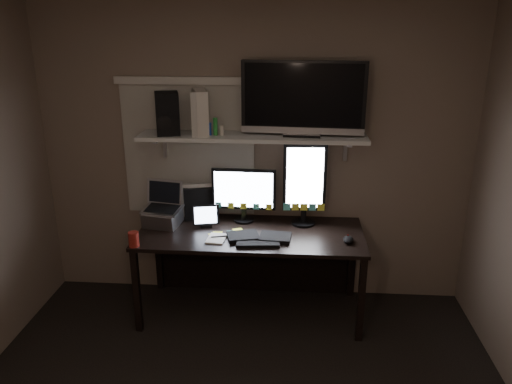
# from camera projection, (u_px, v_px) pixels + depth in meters

# --- Properties ---
(back_wall) EXTENTS (3.60, 0.00, 3.60)m
(back_wall) POSITION_uv_depth(u_px,v_px,m) (254.00, 157.00, 4.18)
(back_wall) COLOR #766454
(back_wall) RESTS_ON floor
(window_blinds) EXTENTS (1.10, 0.02, 1.10)m
(window_blinds) POSITION_uv_depth(u_px,v_px,m) (189.00, 151.00, 4.18)
(window_blinds) COLOR #BBB6A8
(window_blinds) RESTS_ON back_wall
(desk) EXTENTS (1.80, 0.75, 0.73)m
(desk) POSITION_uv_depth(u_px,v_px,m) (252.00, 246.00, 4.17)
(desk) COLOR black
(desk) RESTS_ON floor
(wall_shelf) EXTENTS (1.80, 0.35, 0.03)m
(wall_shelf) POSITION_uv_depth(u_px,v_px,m) (253.00, 137.00, 3.94)
(wall_shelf) COLOR beige
(wall_shelf) RESTS_ON back_wall
(monitor_landscape) EXTENTS (0.53, 0.08, 0.47)m
(monitor_landscape) POSITION_uv_depth(u_px,v_px,m) (244.00, 195.00, 4.14)
(monitor_landscape) COLOR black
(monitor_landscape) RESTS_ON desk
(monitor_portrait) EXTENTS (0.35, 0.08, 0.70)m
(monitor_portrait) POSITION_uv_depth(u_px,v_px,m) (304.00, 184.00, 4.04)
(monitor_portrait) COLOR black
(monitor_portrait) RESTS_ON desk
(keyboard) EXTENTS (0.52, 0.24, 0.03)m
(keyboard) POSITION_uv_depth(u_px,v_px,m) (259.00, 237.00, 3.87)
(keyboard) COLOR black
(keyboard) RESTS_ON desk
(mouse) EXTENTS (0.09, 0.13, 0.04)m
(mouse) POSITION_uv_depth(u_px,v_px,m) (348.00, 239.00, 3.81)
(mouse) COLOR black
(mouse) RESTS_ON desk
(notepad) EXTENTS (0.16, 0.21, 0.01)m
(notepad) POSITION_uv_depth(u_px,v_px,m) (217.00, 239.00, 3.86)
(notepad) COLOR silver
(notepad) RESTS_ON desk
(tablet) EXTENTS (0.23, 0.13, 0.19)m
(tablet) POSITION_uv_depth(u_px,v_px,m) (206.00, 216.00, 4.07)
(tablet) COLOR black
(tablet) RESTS_ON desk
(file_sorter) EXTENTS (0.26, 0.17, 0.30)m
(file_sorter) POSITION_uv_depth(u_px,v_px,m) (198.00, 202.00, 4.22)
(file_sorter) COLOR black
(file_sorter) RESTS_ON desk
(laptop) EXTENTS (0.35, 0.31, 0.35)m
(laptop) POSITION_uv_depth(u_px,v_px,m) (162.00, 206.00, 4.07)
(laptop) COLOR #ADADB2
(laptop) RESTS_ON desk
(cup) EXTENTS (0.09, 0.09, 0.11)m
(cup) POSITION_uv_depth(u_px,v_px,m) (134.00, 239.00, 3.73)
(cup) COLOR maroon
(cup) RESTS_ON desk
(sticky_notes) EXTENTS (0.38, 0.31, 0.00)m
(sticky_notes) POSITION_uv_depth(u_px,v_px,m) (229.00, 234.00, 3.95)
(sticky_notes) COLOR #F7F943
(sticky_notes) RESTS_ON desk
(tv) EXTENTS (0.96, 0.24, 0.57)m
(tv) POSITION_uv_depth(u_px,v_px,m) (303.00, 99.00, 3.82)
(tv) COLOR black
(tv) RESTS_ON wall_shelf
(game_console) EXTENTS (0.17, 0.30, 0.35)m
(game_console) POSITION_uv_depth(u_px,v_px,m) (200.00, 112.00, 3.92)
(game_console) COLOR #BDB6AA
(game_console) RESTS_ON wall_shelf
(speaker) EXTENTS (0.23, 0.26, 0.33)m
(speaker) POSITION_uv_depth(u_px,v_px,m) (167.00, 113.00, 3.91)
(speaker) COLOR black
(speaker) RESTS_ON wall_shelf
(bottles) EXTENTS (0.22, 0.07, 0.14)m
(bottles) POSITION_uv_depth(u_px,v_px,m) (212.00, 127.00, 3.90)
(bottles) COLOR #A50F0C
(bottles) RESTS_ON wall_shelf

